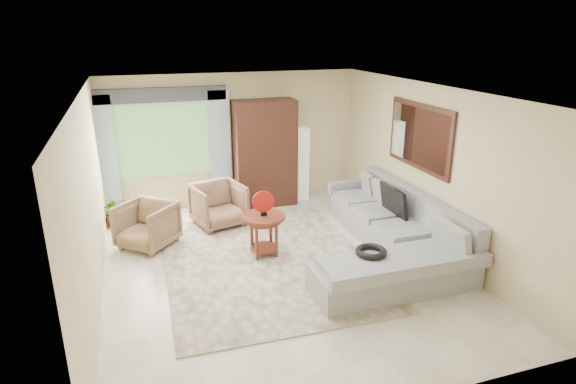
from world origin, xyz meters
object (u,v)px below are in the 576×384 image
object	(u,v)px
tv_screen	(393,201)
armchair_left	(147,225)
armchair_right	(219,205)
floor_lamp	(302,164)
coffee_table	(264,235)
potted_plant	(114,211)
sectional_sofa	(392,239)
armoire	(265,153)

from	to	relation	value
tv_screen	armchair_left	size ratio (longest dim) A/B	0.91
armchair_right	floor_lamp	bearing A→B (deg)	10.41
coffee_table	armchair_left	distance (m)	1.94
tv_screen	potted_plant	distance (m)	4.92
tv_screen	floor_lamp	distance (m)	2.58
armchair_left	sectional_sofa	bearing A→B (deg)	19.25
sectional_sofa	coffee_table	distance (m)	2.00
armchair_right	potted_plant	distance (m)	1.88
tv_screen	armchair_right	size ratio (longest dim) A/B	0.87
sectional_sofa	coffee_table	bearing A→B (deg)	161.49
potted_plant	floor_lamp	bearing A→B (deg)	4.91
coffee_table	sectional_sofa	bearing A→B (deg)	-18.51
coffee_table	armoire	bearing A→B (deg)	73.74
sectional_sofa	armchair_left	world-z (taller)	sectional_sofa
potted_plant	armoire	size ratio (longest dim) A/B	0.26
coffee_table	armoire	distance (m)	2.46
sectional_sofa	armoire	distance (m)	3.24
sectional_sofa	floor_lamp	world-z (taller)	floor_lamp
tv_screen	armoire	size ratio (longest dim) A/B	0.35
sectional_sofa	armchair_left	distance (m)	3.93
tv_screen	potted_plant	xyz separation A→B (m)	(-4.39, 2.16, -0.45)
sectional_sofa	armchair_left	xyz separation A→B (m)	(-3.61, 1.55, 0.09)
sectional_sofa	potted_plant	size ratio (longest dim) A/B	6.42
coffee_table	floor_lamp	xyz separation A→B (m)	(1.46, 2.32, 0.40)
armoire	floor_lamp	xyz separation A→B (m)	(0.80, 0.06, -0.30)
armchair_right	armoire	world-z (taller)	armoire
coffee_table	armchair_right	distance (m)	1.50
sectional_sofa	floor_lamp	bearing A→B (deg)	98.33
sectional_sofa	tv_screen	distance (m)	0.70
coffee_table	armchair_right	bearing A→B (deg)	107.15
sectional_sofa	coffee_table	xyz separation A→B (m)	(-1.89, 0.63, 0.07)
potted_plant	armchair_right	bearing A→B (deg)	-17.67
tv_screen	coffee_table	world-z (taller)	tv_screen
armchair_left	floor_lamp	size ratio (longest dim) A/B	0.54
armchair_right	potted_plant	world-z (taller)	armchair_right
armchair_right	armoire	size ratio (longest dim) A/B	0.41
tv_screen	armchair_right	bearing A→B (deg)	148.52
potted_plant	sectional_sofa	bearing A→B (deg)	-32.61
armchair_left	potted_plant	world-z (taller)	armchair_left
coffee_table	floor_lamp	size ratio (longest dim) A/B	0.45
tv_screen	potted_plant	size ratio (longest dim) A/B	1.37
tv_screen	floor_lamp	xyz separation A→B (m)	(-0.70, 2.48, 0.03)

